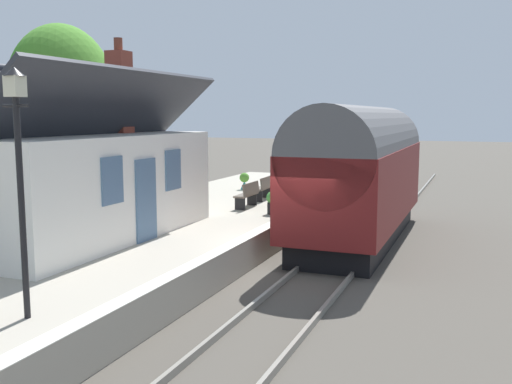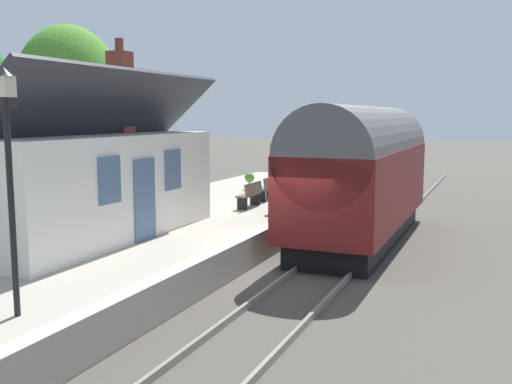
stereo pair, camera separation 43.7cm
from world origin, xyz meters
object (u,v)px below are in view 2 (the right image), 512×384
Objects in this scene: bench_by_lamp at (268,187)px; planter_corner_building at (185,183)px; train at (362,173)px; tree_mid_background at (69,91)px; planter_edge_far at (275,202)px; planter_edge_near at (283,194)px; station_building at (85,180)px; bench_platform_end at (250,194)px; tree_far_right at (52,110)px; lamp_post_platform at (8,147)px; planter_by_door at (250,181)px; bench_near_building at (292,181)px.

bench_by_lamp is 1.93× the size of planter_corner_building.
planter_corner_building is (0.74, 4.02, -0.09)m from bench_by_lamp.
tree_mid_background is at bearing 79.60° from train.
planter_edge_far is at bearing 107.81° from train.
bench_by_lamp is 2.02× the size of planter_edge_near.
planter_edge_near is at bearing -96.49° from tree_mid_background.
station_building is 6.43m from bench_platform_end.
tree_far_right is at bearing 75.00° from train.
lamp_post_platform reaches higher than bench_platform_end.
planter_edge_far reaches higher than planter_by_door.
planter_corner_building is 0.92× the size of planter_edge_far.
lamp_post_platform is 17.62m from tree_mid_background.
tree_mid_background reaches higher than station_building.
station_building is at bearing 158.39° from planter_edge_near.
station_building is at bearing 168.30° from bench_near_building.
planter_edge_far is at bearing -148.71° from planter_by_door.
planter_by_door is 11.08m from tree_far_right.
bench_near_building is 5.36m from planter_edge_far.
bench_platform_end is 2.00× the size of planter_edge_near.
train is at bearing -72.19° from planter_edge_far.
lamp_post_platform is 0.68× the size of tree_far_right.
bench_platform_end is at bearing 89.42° from train.
tree_mid_background is (8.46, 7.71, 2.78)m from station_building.
planter_edge_near is at bearing 14.08° from planter_edge_far.
station_building is 11.78m from tree_mid_background.
station_building is 2.06× the size of lamp_post_platform.
bench_platform_end is at bearing 150.42° from planter_edge_near.
station_building is 10.56m from bench_near_building.
tree_mid_background is at bearing 83.51° from planter_edge_near.
station_building is 10.57m from planter_by_door.
bench_platform_end is 0.36× the size of lamp_post_platform.
tree_far_right reaches higher than bench_near_building.
train is at bearing -116.12° from bench_by_lamp.
station_building is at bearing -166.90° from planter_corner_building.
planter_edge_near is 11.35m from tree_mid_background.
station_building reaches higher than planter_corner_building.
tree_far_right reaches higher than planter_by_door.
bench_near_building is 13.00m from tree_far_right.
planter_edge_near is (-0.66, -0.86, -0.12)m from bench_by_lamp.
train is 5.93m from bench_near_building.
station_building is 6.33m from lamp_post_platform.
bench_by_lamp is at bearing 63.88° from train.
station_building is 10.06× the size of planter_edge_far.
tree_mid_background reaches higher than bench_platform_end.
train is 13.20× the size of planter_by_door.
train is at bearing -127.73° from planter_by_door.
bench_near_building is at bearing -96.18° from planter_by_door.
train is 17.27m from tree_far_right.
bench_near_building reaches higher than planter_corner_building.
planter_edge_near is 0.87× the size of planter_edge_far.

